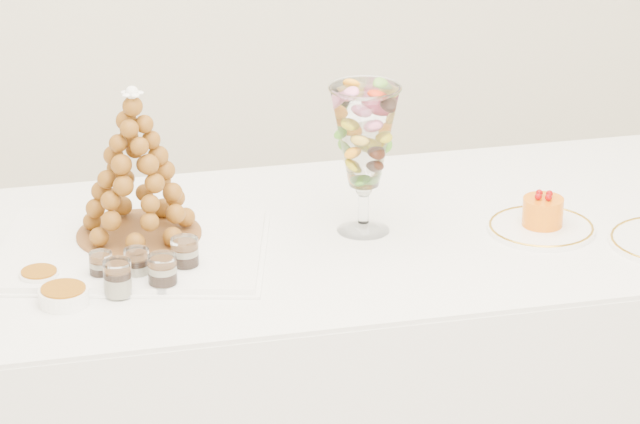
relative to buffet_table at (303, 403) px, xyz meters
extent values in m
cube|color=white|center=(0.00, 0.00, -0.01)|extent=(2.18, 0.90, 0.81)
cube|color=white|center=(0.00, 0.00, 0.41)|extent=(2.17, 0.90, 0.01)
cube|color=white|center=(-0.37, 0.00, 0.42)|extent=(0.63, 0.54, 0.02)
cylinder|color=white|center=(0.14, 0.01, 0.42)|extent=(0.12, 0.12, 0.02)
cylinder|color=white|center=(0.14, 0.01, 0.47)|extent=(0.02, 0.02, 0.08)
sphere|color=white|center=(0.14, 0.01, 0.51)|extent=(0.04, 0.04, 0.04)
cylinder|color=white|center=(0.52, -0.09, 0.42)|extent=(0.24, 0.24, 0.01)
cylinder|color=white|center=(-0.44, -0.12, 0.44)|extent=(0.06, 0.06, 0.06)
cylinder|color=white|center=(-0.37, -0.13, 0.45)|extent=(0.06, 0.06, 0.07)
cylinder|color=white|center=(-0.27, -0.12, 0.45)|extent=(0.07, 0.07, 0.08)
cylinder|color=white|center=(-0.42, -0.19, 0.45)|extent=(0.06, 0.06, 0.08)
cylinder|color=white|center=(-0.33, -0.19, 0.45)|extent=(0.06, 0.06, 0.08)
cylinder|color=white|center=(-0.57, -0.09, 0.42)|extent=(0.08, 0.08, 0.03)
cylinder|color=white|center=(-0.53, -0.20, 0.43)|extent=(0.10, 0.10, 0.03)
cylinder|color=brown|center=(-0.34, 0.06, 0.43)|extent=(0.27, 0.27, 0.01)
cone|color=brown|center=(-0.34, 0.06, 0.60)|extent=(0.28, 0.28, 0.32)
sphere|color=white|center=(-0.34, 0.06, 0.75)|extent=(0.03, 0.03, 0.03)
cylinder|color=orange|center=(0.52, -0.09, 0.45)|extent=(0.09, 0.09, 0.06)
sphere|color=#950505|center=(0.54, -0.08, 0.49)|extent=(0.02, 0.02, 0.02)
sphere|color=#950505|center=(0.52, -0.07, 0.49)|extent=(0.02, 0.02, 0.02)
sphere|color=#950505|center=(0.51, -0.09, 0.49)|extent=(0.02, 0.02, 0.02)
sphere|color=#950505|center=(0.52, -0.10, 0.49)|extent=(0.02, 0.02, 0.02)
camera|label=1|loc=(-0.69, -2.91, 1.74)|focal=85.00mm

